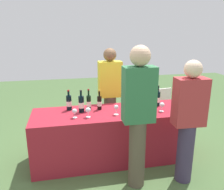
# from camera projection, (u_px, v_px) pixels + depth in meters

# --- Properties ---
(ground_plane) EXTENTS (12.00, 12.00, 0.00)m
(ground_plane) POSITION_uv_depth(u_px,v_px,m) (112.00, 157.00, 3.57)
(ground_plane) COLOR #476638
(tasting_table) EXTENTS (2.30, 0.76, 0.75)m
(tasting_table) POSITION_uv_depth(u_px,v_px,m) (112.00, 135.00, 3.46)
(tasting_table) COLOR maroon
(tasting_table) RESTS_ON ground_plane
(wine_bottle_0) EXTENTS (0.08, 0.08, 0.31)m
(wine_bottle_0) POSITION_uv_depth(u_px,v_px,m) (69.00, 103.00, 3.39)
(wine_bottle_0) COLOR black
(wine_bottle_0) RESTS_ON tasting_table
(wine_bottle_1) EXTENTS (0.08, 0.08, 0.33)m
(wine_bottle_1) POSITION_uv_depth(u_px,v_px,m) (81.00, 104.00, 3.30)
(wine_bottle_1) COLOR black
(wine_bottle_1) RESTS_ON tasting_table
(wine_bottle_2) EXTENTS (0.07, 0.07, 0.33)m
(wine_bottle_2) POSITION_uv_depth(u_px,v_px,m) (89.00, 103.00, 3.37)
(wine_bottle_2) COLOR black
(wine_bottle_2) RESTS_ON tasting_table
(wine_bottle_3) EXTENTS (0.07, 0.07, 0.30)m
(wine_bottle_3) POSITION_uv_depth(u_px,v_px,m) (99.00, 103.00, 3.42)
(wine_bottle_3) COLOR black
(wine_bottle_3) RESTS_ON tasting_table
(wine_bottle_4) EXTENTS (0.07, 0.07, 0.34)m
(wine_bottle_4) POSITION_uv_depth(u_px,v_px,m) (141.00, 99.00, 3.54)
(wine_bottle_4) COLOR black
(wine_bottle_4) RESTS_ON tasting_table
(wine_bottle_5) EXTENTS (0.07, 0.07, 0.31)m
(wine_bottle_5) POSITION_uv_depth(u_px,v_px,m) (152.00, 99.00, 3.56)
(wine_bottle_5) COLOR black
(wine_bottle_5) RESTS_ON tasting_table
(wine_bottle_6) EXTENTS (0.08, 0.08, 0.32)m
(wine_bottle_6) POSITION_uv_depth(u_px,v_px,m) (158.00, 99.00, 3.57)
(wine_bottle_6) COLOR black
(wine_bottle_6) RESTS_ON tasting_table
(wine_glass_0) EXTENTS (0.07, 0.07, 0.13)m
(wine_glass_0) POSITION_uv_depth(u_px,v_px,m) (75.00, 111.00, 3.10)
(wine_glass_0) COLOR silver
(wine_glass_0) RESTS_ON tasting_table
(wine_glass_1) EXTENTS (0.07, 0.07, 0.14)m
(wine_glass_1) POSITION_uv_depth(u_px,v_px,m) (88.00, 110.00, 3.11)
(wine_glass_1) COLOR silver
(wine_glass_1) RESTS_ON tasting_table
(wine_glass_2) EXTENTS (0.07, 0.07, 0.14)m
(wine_glass_2) POSITION_uv_depth(u_px,v_px,m) (116.00, 108.00, 3.21)
(wine_glass_2) COLOR silver
(wine_glass_2) RESTS_ON tasting_table
(wine_glass_3) EXTENTS (0.07, 0.07, 0.14)m
(wine_glass_3) POSITION_uv_depth(u_px,v_px,m) (146.00, 105.00, 3.34)
(wine_glass_3) COLOR silver
(wine_glass_3) RESTS_ON tasting_table
(wine_glass_4) EXTENTS (0.07, 0.07, 0.14)m
(wine_glass_4) POSITION_uv_depth(u_px,v_px,m) (162.00, 105.00, 3.34)
(wine_glass_4) COLOR silver
(wine_glass_4) RESTS_ON tasting_table
(server_pouring) EXTENTS (0.39, 0.22, 1.61)m
(server_pouring) POSITION_uv_depth(u_px,v_px,m) (110.00, 92.00, 3.94)
(server_pouring) COLOR brown
(server_pouring) RESTS_ON ground_plane
(guest_0) EXTENTS (0.37, 0.23, 1.75)m
(guest_0) POSITION_uv_depth(u_px,v_px,m) (138.00, 113.00, 2.69)
(guest_0) COLOR brown
(guest_0) RESTS_ON ground_plane
(guest_1) EXTENTS (0.39, 0.23, 1.58)m
(guest_1) POSITION_uv_depth(u_px,v_px,m) (188.00, 119.00, 2.81)
(guest_1) COLOR #3F3351
(guest_1) RESTS_ON ground_plane
(menu_board) EXTENTS (0.61, 0.10, 0.79)m
(menu_board) POSITION_uv_depth(u_px,v_px,m) (156.00, 109.00, 4.55)
(menu_board) COLOR white
(menu_board) RESTS_ON ground_plane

